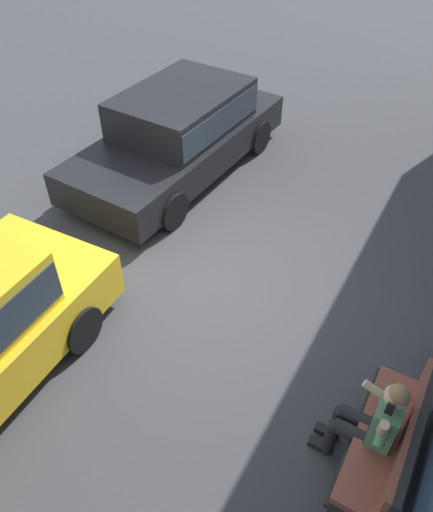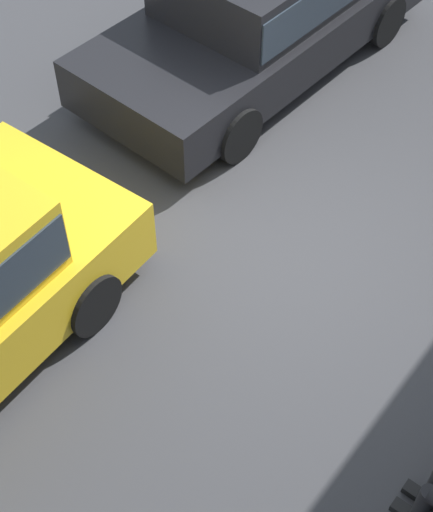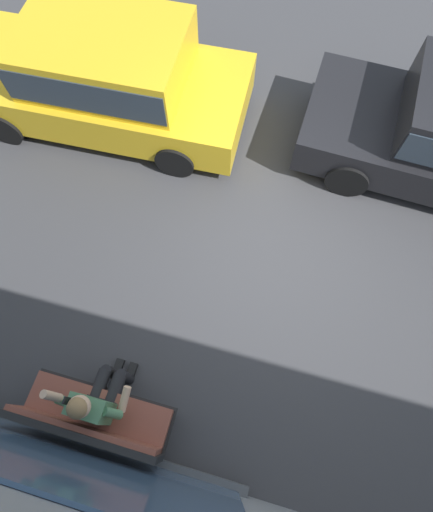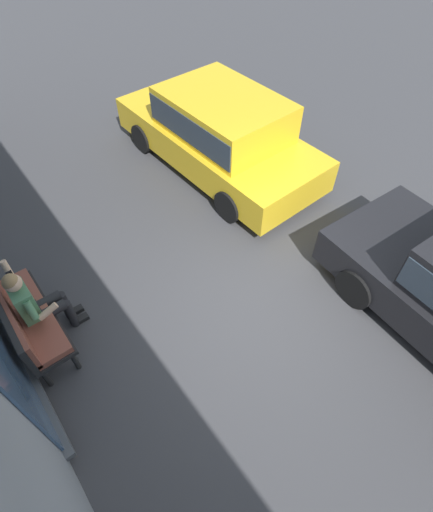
{
  "view_description": "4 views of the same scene",
  "coord_description": "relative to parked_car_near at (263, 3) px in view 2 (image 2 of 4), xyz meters",
  "views": [
    {
      "loc": [
        4.29,
        2.6,
        5.04
      ],
      "look_at": [
        0.63,
        0.5,
        1.22
      ],
      "focal_mm": 35.0,
      "sensor_mm": 36.0,
      "label": 1
    },
    {
      "loc": [
        4.22,
        2.6,
        5.75
      ],
      "look_at": [
        1.17,
        0.17,
        1.13
      ],
      "focal_mm": 55.0,
      "sensor_mm": 36.0,
      "label": 2
    },
    {
      "loc": [
        0.14,
        2.6,
        5.23
      ],
      "look_at": [
        0.61,
        0.89,
        1.09
      ],
      "focal_mm": 28.0,
      "sensor_mm": 36.0,
      "label": 3
    },
    {
      "loc": [
        -2.32,
        2.6,
        5.03
      ],
      "look_at": [
        0.41,
        0.5,
        1.05
      ],
      "focal_mm": 28.0,
      "sensor_mm": 36.0,
      "label": 4
    }
  ],
  "objects": [
    {
      "name": "parked_car_near",
      "position": [
        0.0,
        0.0,
        0.0
      ],
      "size": [
        4.58,
        2.14,
        1.48
      ],
      "color": "black",
      "rests_on": "ground_plane"
    },
    {
      "name": "ground_plane",
      "position": [
        2.34,
        1.94,
        -0.8
      ],
      "size": [
        60.0,
        60.0,
        0.0
      ],
      "primitive_type": "plane",
      "color": "#38383A"
    }
  ]
}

